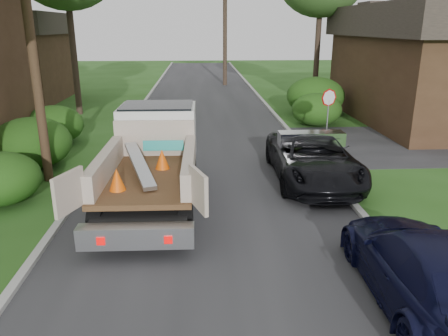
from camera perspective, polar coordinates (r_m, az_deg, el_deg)
ground at (r=10.60m, az=-1.04°, el=-10.10°), size 120.00×120.00×0.00m
road at (r=19.98m, az=-2.19°, el=3.53°), size 8.00×90.00×0.02m
curb_left at (r=20.31m, az=-13.86°, el=3.41°), size 0.20×90.00×0.12m
curb_right at (r=20.45m, az=9.39°, el=3.80°), size 0.20×90.00×0.12m
stop_sign at (r=19.43m, az=13.48°, el=7.98°), size 0.71×0.32×2.48m
utility_pole at (r=15.22m, az=-24.14°, el=17.20°), size 2.42×1.25×10.00m
house_left_far at (r=34.05m, az=-26.73°, el=12.88°), size 7.56×7.56×6.00m
house_right at (r=26.95m, az=27.06°, el=12.19°), size 9.72×12.96×6.20m
hedge_left_b at (r=17.47m, az=-23.84°, el=3.02°), size 2.86×2.86×1.87m
hedge_left_c at (r=20.81m, az=-21.38°, el=5.27°), size 2.60×2.60×1.70m
hedge_right_a at (r=23.54m, az=12.00°, el=7.47°), size 2.60×2.60×1.70m
hedge_right_b at (r=26.54m, az=11.85°, el=9.20°), size 3.38×3.38×2.21m
flatbed_truck at (r=13.52m, az=-9.04°, el=2.38°), size 3.20×6.85×2.58m
black_pickup at (r=14.96m, az=11.53°, el=1.27°), size 2.72×5.67×1.56m
navy_suv at (r=9.06m, az=25.00°, el=-11.83°), size 2.27×5.18×1.48m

